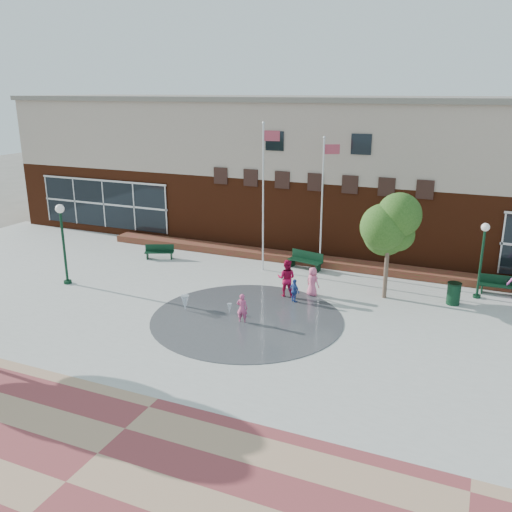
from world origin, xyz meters
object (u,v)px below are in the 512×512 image
at_px(flagpole_right, 323,198).
at_px(bench_left, 159,255).
at_px(child_splash, 242,308).
at_px(flagpole_left, 264,190).
at_px(trash_can, 454,294).

bearing_deg(flagpole_right, bench_left, 165.57).
height_order(bench_left, child_splash, child_splash).
height_order(flagpole_left, trash_can, flagpole_left).
bearing_deg(trash_can, child_splash, -144.77).
bearing_deg(child_splash, flagpole_left, -83.57).
relative_size(trash_can, child_splash, 0.81).
xyz_separation_m(flagpole_left, flagpole_right, (2.91, 1.18, -0.39)).
bearing_deg(flagpole_left, trash_can, -15.36).
bearing_deg(child_splash, flagpole_right, -106.10).
bearing_deg(trash_can, flagpole_right, 161.96).
relative_size(flagpole_left, child_splash, 6.12).
height_order(flagpole_left, flagpole_right, flagpole_left).
bearing_deg(bench_left, child_splash, -61.58).
distance_m(flagpole_right, trash_can, 8.29).
distance_m(flagpole_left, child_splash, 8.10).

